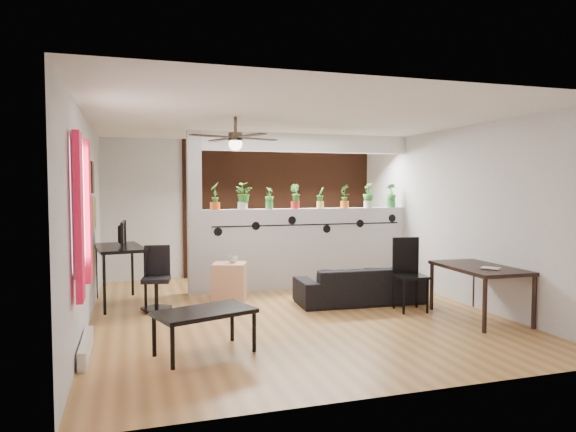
{
  "coord_description": "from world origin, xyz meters",
  "views": [
    {
      "loc": [
        -2.08,
        -6.71,
        1.73
      ],
      "look_at": [
        0.17,
        0.6,
        1.28
      ],
      "focal_mm": 32.0,
      "sensor_mm": 36.0,
      "label": 1
    }
  ],
  "objects_px": {
    "potted_plant_2": "(269,197)",
    "potted_plant_5": "(345,195)",
    "potted_plant_7": "(391,195)",
    "folding_chair": "(408,267)",
    "cup": "(233,259)",
    "office_chair": "(157,283)",
    "potted_plant_3": "(295,196)",
    "potted_plant_0": "(215,195)",
    "potted_plant_1": "(243,195)",
    "potted_plant_4": "(320,197)",
    "cube_shelf": "(229,282)",
    "potted_plant_6": "(368,194)",
    "sofa": "(359,285)",
    "dining_table": "(480,272)",
    "computer_desk": "(119,252)",
    "ceiling_fan": "(235,140)",
    "coffee_table": "(205,315)"
  },
  "relations": [
    {
      "from": "sofa",
      "to": "office_chair",
      "type": "height_order",
      "value": "office_chair"
    },
    {
      "from": "potted_plant_0",
      "to": "potted_plant_1",
      "type": "distance_m",
      "value": 0.45
    },
    {
      "from": "potted_plant_1",
      "to": "potted_plant_6",
      "type": "relative_size",
      "value": 1.0
    },
    {
      "from": "potted_plant_2",
      "to": "folding_chair",
      "type": "distance_m",
      "value": 2.6
    },
    {
      "from": "coffee_table",
      "to": "cup",
      "type": "bearing_deg",
      "value": 72.13
    },
    {
      "from": "folding_chair",
      "to": "cube_shelf",
      "type": "bearing_deg",
      "value": 152.76
    },
    {
      "from": "potted_plant_7",
      "to": "cube_shelf",
      "type": "distance_m",
      "value": 3.4
    },
    {
      "from": "potted_plant_3",
      "to": "potted_plant_6",
      "type": "relative_size",
      "value": 0.94
    },
    {
      "from": "potted_plant_4",
      "to": "cube_shelf",
      "type": "xyz_separation_m",
      "value": [
        -1.71,
        -0.71,
        -1.25
      ]
    },
    {
      "from": "sofa",
      "to": "dining_table",
      "type": "distance_m",
      "value": 1.74
    },
    {
      "from": "folding_chair",
      "to": "computer_desk",
      "type": "bearing_deg",
      "value": 158.64
    },
    {
      "from": "cube_shelf",
      "to": "potted_plant_6",
      "type": "bearing_deg",
      "value": 34.55
    },
    {
      "from": "potted_plant_7",
      "to": "cup",
      "type": "bearing_deg",
      "value": -166.67
    },
    {
      "from": "potted_plant_2",
      "to": "potted_plant_3",
      "type": "xyz_separation_m",
      "value": [
        0.45,
        -0.0,
        0.02
      ]
    },
    {
      "from": "potted_plant_4",
      "to": "cup",
      "type": "height_order",
      "value": "potted_plant_4"
    },
    {
      "from": "potted_plant_0",
      "to": "potted_plant_3",
      "type": "height_order",
      "value": "potted_plant_0"
    },
    {
      "from": "office_chair",
      "to": "potted_plant_6",
      "type": "bearing_deg",
      "value": 14.06
    },
    {
      "from": "potted_plant_7",
      "to": "folding_chair",
      "type": "distance_m",
      "value": 2.27
    },
    {
      "from": "potted_plant_0",
      "to": "potted_plant_2",
      "type": "distance_m",
      "value": 0.9
    },
    {
      "from": "potted_plant_3",
      "to": "cup",
      "type": "bearing_deg",
      "value": -149.46
    },
    {
      "from": "potted_plant_7",
      "to": "potted_plant_0",
      "type": "bearing_deg",
      "value": 180.0
    },
    {
      "from": "potted_plant_1",
      "to": "sofa",
      "type": "height_order",
      "value": "potted_plant_1"
    },
    {
      "from": "computer_desk",
      "to": "coffee_table",
      "type": "distance_m",
      "value": 2.77
    },
    {
      "from": "potted_plant_0",
      "to": "potted_plant_4",
      "type": "bearing_deg",
      "value": 0.0
    },
    {
      "from": "potted_plant_0",
      "to": "potted_plant_7",
      "type": "bearing_deg",
      "value": 0.0
    },
    {
      "from": "computer_desk",
      "to": "potted_plant_1",
      "type": "bearing_deg",
      "value": 11.44
    },
    {
      "from": "potted_plant_2",
      "to": "potted_plant_5",
      "type": "relative_size",
      "value": 0.89
    },
    {
      "from": "potted_plant_4",
      "to": "folding_chair",
      "type": "distance_m",
      "value": 2.21
    },
    {
      "from": "cup",
      "to": "office_chair",
      "type": "height_order",
      "value": "office_chair"
    },
    {
      "from": "potted_plant_3",
      "to": "potted_plant_4",
      "type": "height_order",
      "value": "potted_plant_3"
    },
    {
      "from": "sofa",
      "to": "cup",
      "type": "height_order",
      "value": "cup"
    },
    {
      "from": "potted_plant_7",
      "to": "coffee_table",
      "type": "bearing_deg",
      "value": -141.43
    },
    {
      "from": "potted_plant_6",
      "to": "sofa",
      "type": "bearing_deg",
      "value": -120.45
    },
    {
      "from": "potted_plant_2",
      "to": "cube_shelf",
      "type": "xyz_separation_m",
      "value": [
        -0.81,
        -0.71,
        -1.25
      ]
    },
    {
      "from": "potted_plant_2",
      "to": "cube_shelf",
      "type": "bearing_deg",
      "value": -138.56
    },
    {
      "from": "computer_desk",
      "to": "potted_plant_6",
      "type": "bearing_deg",
      "value": 5.32
    },
    {
      "from": "ceiling_fan",
      "to": "coffee_table",
      "type": "bearing_deg",
      "value": -115.61
    },
    {
      "from": "cup",
      "to": "office_chair",
      "type": "bearing_deg",
      "value": -169.5
    },
    {
      "from": "potted_plant_3",
      "to": "cup",
      "type": "distance_m",
      "value": 1.69
    },
    {
      "from": "potted_plant_0",
      "to": "potted_plant_4",
      "type": "xyz_separation_m",
      "value": [
        1.81,
        0.0,
        -0.04
      ]
    },
    {
      "from": "ceiling_fan",
      "to": "dining_table",
      "type": "xyz_separation_m",
      "value": [
        3.05,
        -0.82,
        -1.7
      ]
    },
    {
      "from": "cube_shelf",
      "to": "computer_desk",
      "type": "relative_size",
      "value": 0.46
    },
    {
      "from": "potted_plant_2",
      "to": "computer_desk",
      "type": "distance_m",
      "value": 2.52
    },
    {
      "from": "cube_shelf",
      "to": "folding_chair",
      "type": "relative_size",
      "value": 0.58
    },
    {
      "from": "computer_desk",
      "to": "office_chair",
      "type": "relative_size",
      "value": 1.43
    },
    {
      "from": "potted_plant_6",
      "to": "cube_shelf",
      "type": "xyz_separation_m",
      "value": [
        -2.62,
        -0.71,
        -1.29
      ]
    },
    {
      "from": "potted_plant_1",
      "to": "folding_chair",
      "type": "height_order",
      "value": "potted_plant_1"
    },
    {
      "from": "office_chair",
      "to": "dining_table",
      "type": "height_order",
      "value": "office_chair"
    },
    {
      "from": "ceiling_fan",
      "to": "sofa",
      "type": "bearing_deg",
      "value": 13.42
    },
    {
      "from": "office_chair",
      "to": "ceiling_fan",
      "type": "bearing_deg",
      "value": -42.79
    }
  ]
}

